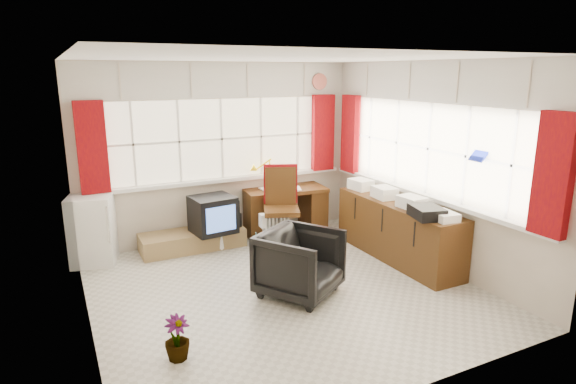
# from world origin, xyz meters

# --- Properties ---
(ground) EXTENTS (4.00, 4.00, 0.00)m
(ground) POSITION_xyz_m (0.00, 0.00, 0.00)
(ground) COLOR beige
(ground) RESTS_ON ground
(room_walls) EXTENTS (4.00, 4.00, 4.00)m
(room_walls) POSITION_xyz_m (0.00, 0.00, 1.50)
(room_walls) COLOR beige
(room_walls) RESTS_ON ground
(window_back) EXTENTS (3.70, 0.12, 3.60)m
(window_back) POSITION_xyz_m (0.00, 1.94, 0.95)
(window_back) COLOR #FCEEC7
(window_back) RESTS_ON room_walls
(window_right) EXTENTS (0.12, 3.70, 3.60)m
(window_right) POSITION_xyz_m (1.94, 0.00, 0.95)
(window_right) COLOR #FCEEC7
(window_right) RESTS_ON room_walls
(curtains) EXTENTS (3.83, 3.83, 1.15)m
(curtains) POSITION_xyz_m (0.92, 0.93, 1.46)
(curtains) COLOR #960C08
(curtains) RESTS_ON room_walls
(overhead_cabinets) EXTENTS (3.98, 3.98, 0.48)m
(overhead_cabinets) POSITION_xyz_m (0.98, 0.98, 2.25)
(overhead_cabinets) COLOR beige
(overhead_cabinets) RESTS_ON room_walls
(desk) EXTENTS (1.25, 0.71, 0.73)m
(desk) POSITION_xyz_m (0.88, 1.77, 0.39)
(desk) COLOR #4E2B12
(desk) RESTS_ON ground
(desk_lamp) EXTENTS (0.18, 0.17, 0.43)m
(desk_lamp) POSITION_xyz_m (0.71, 1.91, 0.99)
(desk_lamp) COLOR #DCC509
(desk_lamp) RESTS_ON desk
(task_chair) EXTENTS (0.62, 0.64, 1.14)m
(task_chair) POSITION_xyz_m (0.58, 1.27, 0.60)
(task_chair) COLOR black
(task_chair) RESTS_ON ground
(office_chair) EXTENTS (1.08, 1.08, 0.72)m
(office_chair) POSITION_xyz_m (0.11, -0.17, 0.36)
(office_chair) COLOR black
(office_chair) RESTS_ON ground
(radiator) EXTENTS (0.37, 0.17, 0.54)m
(radiator) POSITION_xyz_m (0.44, 1.14, 0.22)
(radiator) COLOR white
(radiator) RESTS_ON ground
(credenza) EXTENTS (0.50, 2.00, 0.85)m
(credenza) POSITION_xyz_m (1.73, 0.20, 0.39)
(credenza) COLOR #4E2B12
(credenza) RESTS_ON ground
(file_tray) EXTENTS (0.40, 0.46, 0.13)m
(file_tray) POSITION_xyz_m (1.59, -0.46, 0.82)
(file_tray) COLOR black
(file_tray) RESTS_ON credenza
(tv_bench) EXTENTS (1.40, 0.50, 0.25)m
(tv_bench) POSITION_xyz_m (-0.55, 1.72, 0.12)
(tv_bench) COLOR olive
(tv_bench) RESTS_ON ground
(crt_tv) EXTENTS (0.60, 0.57, 0.49)m
(crt_tv) POSITION_xyz_m (-0.30, 1.56, 0.50)
(crt_tv) COLOR black
(crt_tv) RESTS_ON tv_bench
(hifi_stack) EXTENTS (0.62, 0.51, 0.39)m
(hifi_stack) POSITION_xyz_m (-0.19, 1.65, 0.44)
(hifi_stack) COLOR black
(hifi_stack) RESTS_ON tv_bench
(mini_fridge) EXTENTS (0.63, 0.64, 0.88)m
(mini_fridge) POSITION_xyz_m (-1.80, 1.80, 0.44)
(mini_fridge) COLOR white
(mini_fridge) RESTS_ON ground
(spray_bottle_a) EXTENTS (0.13, 0.13, 0.28)m
(spray_bottle_a) POSITION_xyz_m (-0.22, 1.51, 0.14)
(spray_bottle_a) COLOR white
(spray_bottle_a) RESTS_ON ground
(spray_bottle_b) EXTENTS (0.09, 0.09, 0.18)m
(spray_bottle_b) POSITION_xyz_m (0.29, 1.48, 0.09)
(spray_bottle_b) COLOR #9AE5E3
(spray_bottle_b) RESTS_ON ground
(flower_vase) EXTENTS (0.27, 0.27, 0.39)m
(flower_vase) POSITION_xyz_m (-1.38, -0.79, 0.19)
(flower_vase) COLOR black
(flower_vase) RESTS_ON ground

